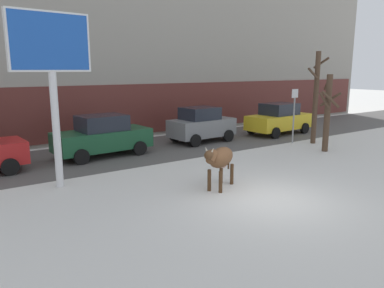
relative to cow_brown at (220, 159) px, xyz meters
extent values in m
plane|color=silver|center=(0.53, -1.68, -0.99)|extent=(120.00, 120.00, 0.00)
cube|color=#514F4C|center=(0.53, 6.67, -0.99)|extent=(60.00, 5.60, 0.01)
cube|color=gray|center=(0.53, 12.91, 5.51)|extent=(44.00, 6.00, 13.00)
cube|color=#5B2823|center=(0.53, 9.86, 0.61)|extent=(43.12, 0.10, 2.80)
ellipsoid|color=brown|center=(0.06, 0.03, 0.03)|extent=(1.52, 1.19, 0.64)
cylinder|color=#472D19|center=(-0.28, -0.37, -0.64)|extent=(0.12, 0.12, 0.70)
cylinder|color=#472D19|center=(-0.46, -0.03, -0.64)|extent=(0.12, 0.12, 0.70)
cylinder|color=#472D19|center=(0.59, 0.09, -0.64)|extent=(0.12, 0.12, 0.70)
cylinder|color=#472D19|center=(0.40, 0.44, -0.64)|extent=(0.12, 0.12, 0.70)
cylinder|color=brown|center=(-0.60, -0.32, 0.21)|extent=(0.54, 0.45, 0.44)
ellipsoid|color=#472D19|center=(-0.79, -0.42, 0.31)|extent=(0.50, 0.42, 0.28)
cone|color=beige|center=(-0.71, -0.50, 0.47)|extent=(0.11, 0.13, 0.15)
cone|color=beige|center=(-0.81, -0.31, 0.47)|extent=(0.11, 0.13, 0.15)
cylinder|color=#472D19|center=(0.65, 0.35, -0.22)|extent=(0.06, 0.06, 0.60)
ellipsoid|color=beige|center=(0.22, 0.12, -0.27)|extent=(0.36, 0.34, 0.20)
cylinder|color=silver|center=(-4.26, 3.13, 0.91)|extent=(0.24, 0.24, 3.80)
cube|color=silver|center=(-4.26, 3.13, 3.66)|extent=(2.53, 0.45, 1.82)
cube|color=#1E51B2|center=(-4.26, 3.10, 3.66)|extent=(2.40, 0.40, 1.70)
cylinder|color=black|center=(-5.38, 5.54, -0.67)|extent=(0.65, 0.26, 0.64)
cube|color=#194C2D|center=(-1.41, 6.57, -0.25)|extent=(4.30, 2.02, 0.84)
cube|color=#1E232D|center=(-1.41, 6.57, 0.51)|extent=(2.09, 1.67, 0.68)
cylinder|color=black|center=(-0.10, 7.53, -0.67)|extent=(0.65, 0.26, 0.64)
cylinder|color=black|center=(0.01, 5.78, -0.67)|extent=(0.65, 0.26, 0.64)
cylinder|color=black|center=(-2.82, 7.36, -0.67)|extent=(0.65, 0.26, 0.64)
cylinder|color=black|center=(-2.71, 5.61, -0.67)|extent=(0.65, 0.26, 0.64)
cube|color=slate|center=(4.20, 6.74, -0.22)|extent=(3.60, 1.92, 0.90)
cube|color=#1E232D|center=(4.05, 6.73, 0.55)|extent=(1.89, 1.61, 0.64)
cylinder|color=black|center=(5.28, 7.66, -0.67)|extent=(0.65, 0.26, 0.64)
cylinder|color=black|center=(5.38, 5.96, -0.67)|extent=(0.65, 0.26, 0.64)
cylinder|color=black|center=(3.01, 7.52, -0.67)|extent=(0.65, 0.26, 0.64)
cylinder|color=black|center=(3.11, 5.82, -0.67)|extent=(0.65, 0.26, 0.64)
cube|color=gold|center=(9.42, 6.08, -0.25)|extent=(4.30, 2.02, 0.84)
cube|color=#1E232D|center=(9.42, 6.08, 0.51)|extent=(2.09, 1.67, 0.68)
cylinder|color=black|center=(10.73, 7.05, -0.67)|extent=(0.65, 0.26, 0.64)
cylinder|color=black|center=(10.84, 5.29, -0.67)|extent=(0.65, 0.26, 0.64)
cylinder|color=black|center=(8.00, 6.88, -0.67)|extent=(0.65, 0.26, 0.64)
cylinder|color=black|center=(8.11, 5.12, -0.67)|extent=(0.65, 0.26, 0.64)
cylinder|color=#282833|center=(-3.25, 10.06, -0.55)|extent=(0.24, 0.24, 0.88)
cube|color=#386B42|center=(-3.25, 10.06, 0.21)|extent=(0.36, 0.22, 0.64)
sphere|color=tan|center=(-3.25, 10.06, 0.64)|extent=(0.20, 0.20, 0.20)
cylinder|color=#282833|center=(-3.88, 10.06, -0.55)|extent=(0.24, 0.24, 0.88)
cube|color=#2D4C93|center=(-3.88, 10.06, 0.21)|extent=(0.36, 0.22, 0.64)
sphere|color=beige|center=(-3.88, 10.06, 0.64)|extent=(0.20, 0.20, 0.20)
cylinder|color=#4C3828|center=(8.75, 3.07, 1.36)|extent=(0.26, 0.26, 4.71)
cylinder|color=#4C3828|center=(9.14, 2.70, 2.17)|extent=(0.86, 0.90, 0.80)
cylinder|color=#4C3828|center=(8.44, 3.06, 2.60)|extent=(0.13, 0.70, 0.63)
cylinder|color=#4C3828|center=(9.13, 3.14, 3.15)|extent=(0.27, 0.83, 0.59)
cylinder|color=#4C3828|center=(7.61, 1.51, 0.81)|extent=(0.28, 0.28, 3.60)
cylinder|color=#4C3828|center=(7.35, 1.52, 1.41)|extent=(0.14, 0.63, 0.77)
cylinder|color=#4C3828|center=(8.02, 1.69, 1.42)|extent=(0.49, 0.94, 0.74)
cylinder|color=#4C3828|center=(7.36, 1.22, 1.49)|extent=(0.73, 0.65, 0.80)
cylinder|color=gray|center=(7.87, 3.68, 0.21)|extent=(0.08, 0.08, 2.40)
cube|color=silver|center=(7.87, 3.68, 1.61)|extent=(0.44, 0.04, 0.44)
camera|label=1|loc=(-7.37, -9.03, 2.83)|focal=34.69mm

